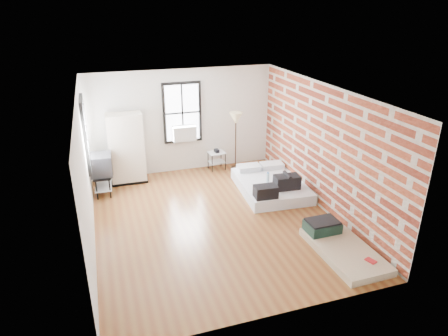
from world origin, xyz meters
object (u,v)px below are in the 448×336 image
object	(u,v)px
side_table	(217,156)
tv_stand	(101,166)
mattress_main	(271,185)
wardrobe	(126,149)
mattress_bare	(339,245)
floor_lamp	(236,121)

from	to	relation	value
side_table	tv_stand	world-z (taller)	tv_stand
mattress_main	wardrobe	distance (m)	3.78
mattress_bare	side_table	size ratio (longest dim) A/B	2.98
mattress_bare	side_table	xyz separation A→B (m)	(-1.05, 4.52, 0.28)
side_table	tv_stand	size ratio (longest dim) A/B	0.58
mattress_main	wardrobe	xyz separation A→B (m)	(-3.30, 1.70, 0.73)
wardrobe	side_table	bearing A→B (deg)	2.52
wardrobe	tv_stand	distance (m)	0.88
floor_lamp	mattress_bare	bearing A→B (deg)	-83.38
wardrobe	floor_lamp	bearing A→B (deg)	0.87
mattress_main	wardrobe	size ratio (longest dim) A/B	1.17
mattress_main	mattress_bare	xyz separation A→B (m)	(0.18, -2.74, -0.07)
floor_lamp	tv_stand	size ratio (longest dim) A/B	1.57
wardrobe	tv_stand	size ratio (longest dim) A/B	1.78
mattress_main	floor_lamp	xyz separation A→B (m)	(-0.33, 1.70, 1.20)
mattress_main	wardrobe	world-z (taller)	wardrobe
mattress_bare	floor_lamp	size ratio (longest dim) A/B	1.10
mattress_bare	tv_stand	xyz separation A→B (m)	(-4.14, 3.90, 0.62)
mattress_bare	side_table	bearing A→B (deg)	102.19
mattress_main	mattress_bare	distance (m)	2.75
side_table	tv_stand	bearing A→B (deg)	-168.65
mattress_bare	wardrobe	xyz separation A→B (m)	(-3.48, 4.45, 0.80)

